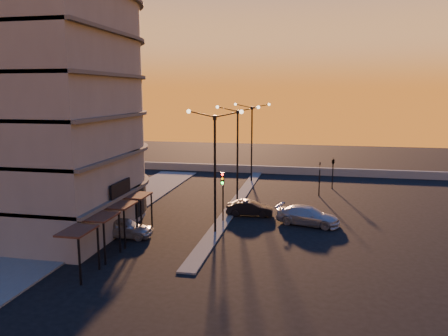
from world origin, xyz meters
TOP-DOWN VIEW (x-y plane):
  - ground at (0.00, 0.00)m, footprint 120.00×120.00m
  - sidewalk_west at (-10.50, 4.00)m, footprint 5.00×40.00m
  - median at (0.00, 10.00)m, footprint 1.20×36.00m
  - parapet at (2.00, 26.00)m, footprint 44.00×0.50m
  - building at (-14.00, 0.03)m, footprint 14.35×17.08m
  - streetlamp_near at (0.00, 0.00)m, footprint 4.32×0.32m
  - streetlamp_mid at (0.00, 10.00)m, footprint 4.32×0.32m
  - streetlamp_far at (0.00, 20.00)m, footprint 4.32×0.32m
  - traffic_light_main at (0.00, 2.87)m, footprint 0.28×0.44m
  - signal_east_a at (8.00, 14.00)m, footprint 0.13×0.16m
  - signal_east_b at (9.50, 18.00)m, footprint 0.42×1.99m
  - car_hatchback at (-6.50, -2.38)m, footprint 4.44×2.00m
  - car_sedan at (1.93, 5.31)m, footprint 4.14×1.69m
  - car_wagon at (7.00, 3.62)m, footprint 5.58×3.35m

SIDE VIEW (x-z plane):
  - ground at x=0.00m, z-range 0.00..0.00m
  - sidewalk_west at x=-10.50m, z-range 0.00..0.12m
  - median at x=0.00m, z-range 0.00..0.12m
  - parapet at x=2.00m, z-range 0.00..1.00m
  - car_sedan at x=1.93m, z-range 0.00..1.34m
  - car_hatchback at x=-6.50m, z-range 0.00..1.48m
  - car_wagon at x=7.00m, z-range 0.00..1.51m
  - signal_east_a at x=8.00m, z-range 0.13..3.73m
  - traffic_light_main at x=0.00m, z-range 0.76..5.01m
  - signal_east_b at x=9.50m, z-range 1.30..4.90m
  - streetlamp_near at x=0.00m, z-range 0.84..10.35m
  - streetlamp_mid at x=0.00m, z-range 0.84..10.35m
  - streetlamp_far at x=0.00m, z-range 0.84..10.35m
  - building at x=-14.00m, z-range -0.59..24.41m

